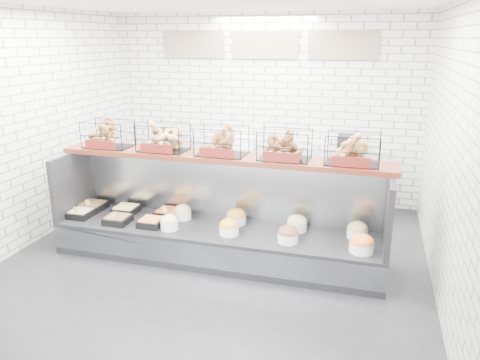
% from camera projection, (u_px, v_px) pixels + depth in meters
% --- Properties ---
extents(ground, '(5.50, 5.50, 0.00)m').
position_uv_depth(ground, '(209.00, 268.00, 5.53)').
color(ground, black).
rests_on(ground, ground).
extents(room_shell, '(5.02, 5.51, 3.01)m').
position_uv_depth(room_shell, '(223.00, 87.00, 5.48)').
color(room_shell, silver).
rests_on(room_shell, ground).
extents(display_case, '(4.00, 0.90, 1.20)m').
position_uv_depth(display_case, '(218.00, 231.00, 5.75)').
color(display_case, black).
rests_on(display_case, ground).
extents(bagel_shelf, '(4.10, 0.50, 0.40)m').
position_uv_depth(bagel_shelf, '(221.00, 144.00, 5.60)').
color(bagel_shelf, '#43180E').
rests_on(bagel_shelf, display_case).
extents(prep_counter, '(4.00, 0.60, 1.20)m').
position_uv_depth(prep_counter, '(259.00, 175.00, 7.63)').
color(prep_counter, '#93969B').
rests_on(prep_counter, ground).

